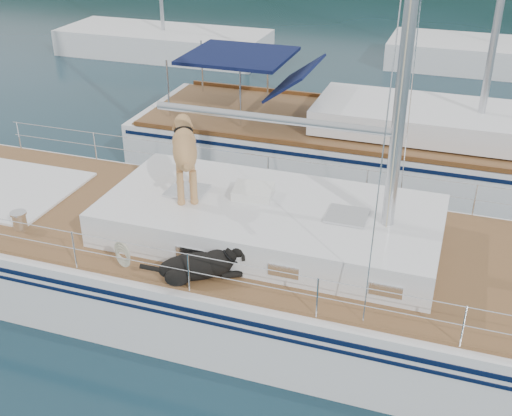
% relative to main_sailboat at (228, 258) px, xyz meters
% --- Properties ---
extents(ground, '(120.00, 120.00, 0.00)m').
position_rel_main_sailboat_xyz_m(ground, '(-0.08, 0.01, -0.69)').
color(ground, black).
rests_on(ground, ground).
extents(main_sailboat, '(12.00, 3.90, 14.01)m').
position_rel_main_sailboat_xyz_m(main_sailboat, '(0.00, 0.00, 0.00)').
color(main_sailboat, white).
rests_on(main_sailboat, ground).
extents(neighbor_sailboat, '(11.00, 3.50, 13.30)m').
position_rel_main_sailboat_xyz_m(neighbor_sailboat, '(1.39, 5.75, -0.06)').
color(neighbor_sailboat, white).
rests_on(neighbor_sailboat, ground).
extents(bg_boat_west, '(8.00, 3.00, 11.65)m').
position_rel_main_sailboat_xyz_m(bg_boat_west, '(-8.08, 14.01, -0.24)').
color(bg_boat_west, white).
rests_on(bg_boat_west, ground).
extents(bg_boat_center, '(7.20, 3.00, 11.65)m').
position_rel_main_sailboat_xyz_m(bg_boat_center, '(3.92, 16.01, -0.24)').
color(bg_boat_center, white).
rests_on(bg_boat_center, ground).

